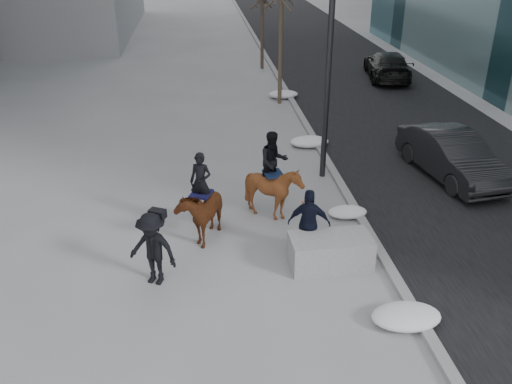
{
  "coord_description": "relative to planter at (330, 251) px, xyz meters",
  "views": [
    {
      "loc": [
        -1.27,
        -10.5,
        7.27
      ],
      "look_at": [
        0.0,
        1.2,
        1.5
      ],
      "focal_mm": 38.0,
      "sensor_mm": 36.0,
      "label": 1
    }
  ],
  "objects": [
    {
      "name": "camera_crew",
      "position": [
        -4.09,
        -0.24,
        0.5
      ],
      "size": [
        1.31,
        1.09,
        1.75
      ],
      "color": "black",
      "rests_on": "ground"
    },
    {
      "name": "tree_far",
      "position": [
        0.75,
        20.06,
        1.85
      ],
      "size": [
        1.2,
        1.2,
        4.46
      ],
      "primitive_type": null,
      "color": "#32281E",
      "rests_on": "ground"
    },
    {
      "name": "planter",
      "position": [
        0.0,
        0.0,
        0.0
      ],
      "size": [
        1.95,
        1.03,
        0.77
      ],
      "primitive_type": "cube",
      "rotation": [
        0.0,
        0.0,
        0.04
      ],
      "color": "#969698",
      "rests_on": "ground"
    },
    {
      "name": "car_far",
      "position": [
        7.06,
        17.07,
        0.33
      ],
      "size": [
        2.77,
        5.16,
        1.42
      ],
      "primitive_type": "imported",
      "rotation": [
        0.0,
        0.0,
        2.98
      ],
      "color": "black",
      "rests_on": "ground"
    },
    {
      "name": "lamppost",
      "position": [
        0.95,
        5.07,
        4.61
      ],
      "size": [
        0.25,
        0.87,
        9.09
      ],
      "color": "black",
      "rests_on": "ground"
    },
    {
      "name": "mounted_right",
      "position": [
        -1.01,
        2.54,
        0.6
      ],
      "size": [
        1.51,
        1.65,
        2.45
      ],
      "color": "#4F300F",
      "rests_on": "ground"
    },
    {
      "name": "tree_near",
      "position": [
        0.75,
        13.23,
        2.44
      ],
      "size": [
        1.2,
        1.2,
        5.65
      ],
      "primitive_type": null,
      "color": "#3C3123",
      "rests_on": "ground"
    },
    {
      "name": "road",
      "position": [
        5.35,
        9.89,
        -0.38
      ],
      "size": [
        8.0,
        90.0,
        0.01
      ],
      "primitive_type": "cube",
      "color": "black",
      "rests_on": "ground"
    },
    {
      "name": "curb",
      "position": [
        1.35,
        9.89,
        -0.32
      ],
      "size": [
        0.25,
        90.0,
        0.12
      ],
      "primitive_type": "cube",
      "color": "gray",
      "rests_on": "ground"
    },
    {
      "name": "mounted_left",
      "position": [
        -2.97,
        1.71,
        0.46
      ],
      "size": [
        1.41,
        1.92,
        2.26
      ],
      "color": "#4C1D0F",
      "rests_on": "ground"
    },
    {
      "name": "snow_piles",
      "position": [
        1.05,
        5.8,
        -0.21
      ],
      "size": [
        1.43,
        17.2,
        0.36
      ],
      "color": "silver",
      "rests_on": "ground"
    },
    {
      "name": "ground",
      "position": [
        -1.65,
        -0.11,
        -0.38
      ],
      "size": [
        120.0,
        120.0,
        0.0
      ],
      "primitive_type": "plane",
      "color": "gray",
      "rests_on": "ground"
    },
    {
      "name": "feeder",
      "position": [
        -0.43,
        0.52,
        0.49
      ],
      "size": [
        1.1,
        0.98,
        1.75
      ],
      "color": "black",
      "rests_on": "ground"
    },
    {
      "name": "car_near",
      "position": [
        5.0,
        4.61,
        0.36
      ],
      "size": [
        2.21,
        4.68,
        1.48
      ],
      "primitive_type": "imported",
      "rotation": [
        0.0,
        0.0,
        0.15
      ],
      "color": "black",
      "rests_on": "ground"
    }
  ]
}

